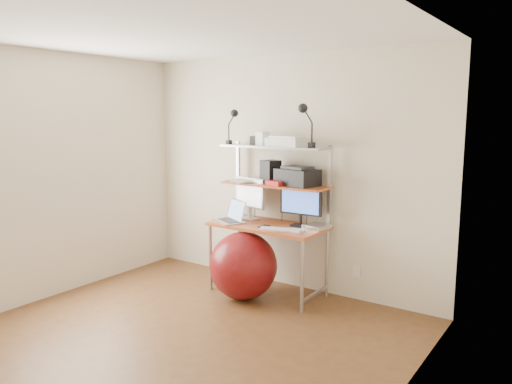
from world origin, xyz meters
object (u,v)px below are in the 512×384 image
monitor_silver (250,195)px  laptop (233,217)px  monitor_black (301,204)px  exercise_ball (243,266)px  printer (297,177)px

monitor_silver → laptop: size_ratio=1.16×
monitor_black → exercise_ball: monitor_black is taller
monitor_silver → printer: size_ratio=1.05×
laptop → exercise_ball: bearing=-7.5°
monitor_silver → exercise_ball: 0.79m
printer → exercise_ball: 1.06m
monitor_silver → monitor_black: 0.63m
monitor_black → printer: printer is taller
monitor_black → printer: 0.28m
monitor_black → exercise_ball: bearing=-138.9°
monitor_silver → exercise_ball: monitor_silver is taller
monitor_black → printer: size_ratio=1.00×
laptop → printer: 0.82m
monitor_silver → monitor_black: monitor_silver is taller
monitor_black → laptop: size_ratio=1.10×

